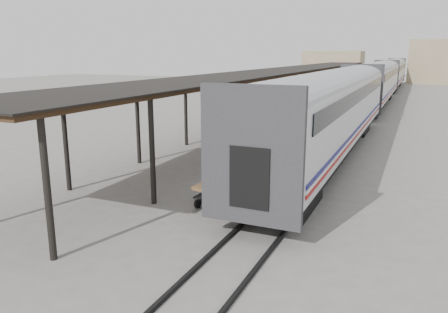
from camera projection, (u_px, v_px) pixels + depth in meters
ground at (210, 193)px, 17.61m from camera, size 160.00×160.00×0.00m
train at (377, 81)px, 45.80m from camera, size 3.45×76.01×4.01m
canopy at (291, 70)px, 39.38m from camera, size 4.90×64.30×4.15m
rails at (375, 106)px, 46.58m from camera, size 1.54×150.00×0.12m
building_left at (333, 65)px, 93.82m from camera, size 12.00×8.00×6.00m
baggage_cart at (223, 187)px, 16.24m from camera, size 1.53×2.53×0.86m
suitcase_stack at (226, 174)px, 16.50m from camera, size 1.32×1.21×0.57m
luggage_tug at (290, 117)px, 33.62m from camera, size 1.61×1.97×1.51m
porter at (221, 160)px, 15.32m from camera, size 0.54×0.76×1.95m
pedestrian at (264, 122)px, 29.98m from camera, size 1.13×0.72×1.78m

